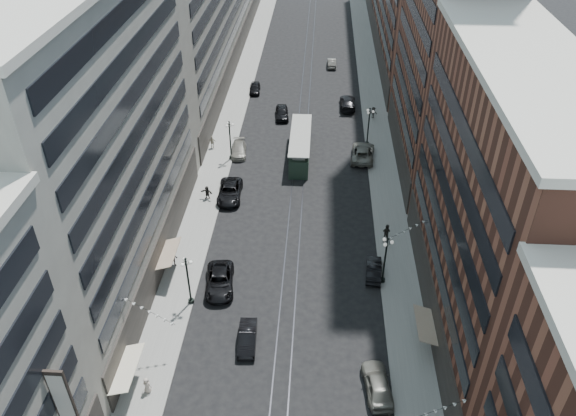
% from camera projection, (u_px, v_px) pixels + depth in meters
% --- Properties ---
extents(ground, '(220.00, 220.00, 0.00)m').
position_uv_depth(ground, '(301.00, 143.00, 79.09)').
color(ground, black).
rests_on(ground, ground).
extents(sidewalk_west, '(4.00, 180.00, 0.15)m').
position_uv_depth(sidewalk_west, '(234.00, 110.00, 87.70)').
color(sidewalk_west, gray).
rests_on(sidewalk_west, ground).
extents(sidewalk_east, '(4.00, 180.00, 0.15)m').
position_uv_depth(sidewalk_east, '(375.00, 113.00, 86.63)').
color(sidewalk_east, gray).
rests_on(sidewalk_east, ground).
extents(rail_west, '(0.12, 180.00, 0.02)m').
position_uv_depth(rail_west, '(299.00, 112.00, 87.24)').
color(rail_west, '#2D2D33').
rests_on(rail_west, ground).
extents(rail_east, '(0.12, 180.00, 0.02)m').
position_uv_depth(rail_east, '(308.00, 112.00, 87.17)').
color(rail_east, '#2D2D33').
rests_on(rail_east, ground).
extents(building_west_mid, '(8.00, 36.00, 28.00)m').
position_uv_depth(building_west_mid, '(100.00, 146.00, 49.84)').
color(building_west_mid, gray).
rests_on(building_west_mid, ground).
extents(building_east_mid, '(8.00, 30.00, 24.00)m').
position_uv_depth(building_east_mid, '(497.00, 211.00, 45.29)').
color(building_east_mid, brown).
rests_on(building_east_mid, ground).
extents(building_east_tower, '(8.00, 26.00, 42.00)m').
position_uv_depth(building_east_tower, '(454.00, 0.00, 62.80)').
color(building_east_tower, brown).
rests_on(building_east_tower, ground).
extents(lamppost_sw_far, '(1.03, 1.14, 5.52)m').
position_uv_depth(lamppost_sw_far, '(188.00, 279.00, 51.74)').
color(lamppost_sw_far, black).
rests_on(lamppost_sw_far, sidewalk_west).
extents(lamppost_sw_mid, '(1.03, 1.14, 5.52)m').
position_uv_depth(lamppost_sw_mid, '(230.00, 139.00, 73.67)').
color(lamppost_sw_mid, black).
rests_on(lamppost_sw_mid, sidewalk_west).
extents(lamppost_se_far, '(1.03, 1.14, 5.52)m').
position_uv_depth(lamppost_se_far, '(385.00, 259.00, 54.10)').
color(lamppost_se_far, black).
rests_on(lamppost_se_far, sidewalk_east).
extents(lamppost_se_mid, '(1.03, 1.14, 5.52)m').
position_uv_depth(lamppost_se_mid, '(369.00, 125.00, 76.84)').
color(lamppost_se_mid, black).
rests_on(lamppost_se_mid, sidewalk_east).
extents(streetcar, '(2.67, 12.07, 3.34)m').
position_uv_depth(streetcar, '(300.00, 146.00, 75.21)').
color(streetcar, '#203326').
rests_on(streetcar, ground).
extents(car_2, '(3.33, 6.05, 1.61)m').
position_uv_depth(car_2, '(220.00, 281.00, 54.87)').
color(car_2, black).
rests_on(car_2, ground).
extents(car_4, '(2.61, 5.18, 1.69)m').
position_uv_depth(car_4, '(378.00, 384.00, 45.00)').
color(car_4, '#66655B').
rests_on(car_4, ground).
extents(car_5, '(1.75, 4.44, 1.44)m').
position_uv_depth(car_5, '(247.00, 338.00, 49.09)').
color(car_5, black).
rests_on(car_5, ground).
extents(pedestrian_1, '(0.84, 0.64, 1.53)m').
position_uv_depth(pedestrian_1, '(147.00, 385.00, 44.84)').
color(pedestrian_1, '#B5A596').
rests_on(pedestrian_1, sidewalk_west).
extents(pedestrian_2, '(0.99, 0.67, 1.88)m').
position_uv_depth(pedestrian_2, '(173.00, 259.00, 57.16)').
color(pedestrian_2, black).
rests_on(pedestrian_2, sidewalk_west).
extents(car_7, '(2.96, 6.02, 1.65)m').
position_uv_depth(car_7, '(230.00, 192.00, 67.60)').
color(car_7, black).
rests_on(car_7, ground).
extents(car_8, '(2.39, 4.95, 1.39)m').
position_uv_depth(car_8, '(239.00, 150.00, 76.19)').
color(car_8, gray).
rests_on(car_8, ground).
extents(car_9, '(1.94, 4.33, 1.45)m').
position_uv_depth(car_9, '(255.00, 88.00, 92.88)').
color(car_9, black).
rests_on(car_9, ground).
extents(car_10, '(1.81, 4.32, 1.39)m').
position_uv_depth(car_10, '(374.00, 269.00, 56.42)').
color(car_10, black).
rests_on(car_10, ground).
extents(car_11, '(3.48, 6.51, 1.74)m').
position_uv_depth(car_11, '(363.00, 153.00, 75.19)').
color(car_11, '#68675D').
rests_on(car_11, ground).
extents(car_12, '(2.38, 5.83, 1.69)m').
position_uv_depth(car_12, '(348.00, 102.00, 88.04)').
color(car_12, black).
rests_on(car_12, ground).
extents(car_13, '(2.37, 4.94, 1.63)m').
position_uv_depth(car_13, '(282.00, 113.00, 85.16)').
color(car_13, black).
rests_on(car_13, ground).
extents(car_14, '(1.59, 4.30, 1.41)m').
position_uv_depth(car_14, '(332.00, 63.00, 102.12)').
color(car_14, '#646159').
rests_on(car_14, ground).
extents(pedestrian_5, '(1.61, 0.90, 1.67)m').
position_uv_depth(pedestrian_5, '(207.00, 192.00, 67.19)').
color(pedestrian_5, black).
rests_on(pedestrian_5, sidewalk_west).
extents(pedestrian_6, '(1.06, 0.56, 1.73)m').
position_uv_depth(pedestrian_6, '(212.00, 142.00, 77.25)').
color(pedestrian_6, '#B8AF98').
rests_on(pedestrian_6, sidewalk_west).
extents(pedestrian_7, '(1.05, 0.89, 1.89)m').
position_uv_depth(pedestrian_7, '(386.00, 232.00, 60.77)').
color(pedestrian_7, black).
rests_on(pedestrian_7, sidewalk_east).
extents(pedestrian_8, '(0.75, 0.67, 1.72)m').
position_uv_depth(pedestrian_8, '(371.00, 153.00, 74.78)').
color(pedestrian_8, '#A19585').
rests_on(pedestrian_8, sidewalk_east).
extents(pedestrian_9, '(1.22, 0.80, 1.74)m').
position_uv_depth(pedestrian_9, '(373.00, 113.00, 84.70)').
color(pedestrian_9, black).
rests_on(pedestrian_9, sidewalk_east).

